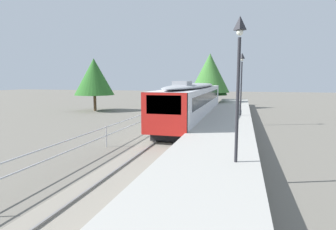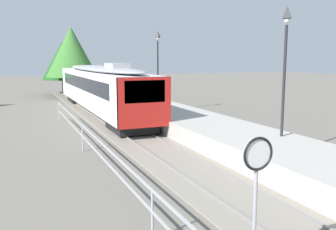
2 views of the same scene
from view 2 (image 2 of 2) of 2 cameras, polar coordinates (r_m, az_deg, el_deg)
ground_plane at (r=18.23m, az=-12.58°, el=-4.67°), size 160.00×160.00×0.00m
track_rails at (r=18.96m, az=-3.61°, el=-3.86°), size 3.20×60.00×0.14m
commuter_train at (r=28.40m, az=-10.46°, el=4.49°), size 2.82×20.84×3.74m
station_platform at (r=20.16m, az=5.13°, el=-1.93°), size 3.90×60.00×0.90m
platform_lamp_mid_platform at (r=16.06m, az=17.67°, el=9.99°), size 0.34×0.34×5.35m
platform_lamp_far_end at (r=28.61m, az=-1.60°, el=9.61°), size 0.34×0.34×5.35m
speed_limit_sign at (r=6.75m, az=13.55°, el=-8.90°), size 0.61×0.10×2.81m
carpark_fence at (r=8.61m, az=-2.43°, el=-13.35°), size 0.06×36.06×1.25m
tree_behind_carpark at (r=45.75m, az=-15.94°, el=8.00°), size 4.90×4.90×6.07m
tree_distant_left at (r=42.05m, az=-14.02°, el=7.88°), size 3.75×3.75×5.74m
tree_distant_centre at (r=41.29m, az=-14.66°, el=9.40°), size 5.46×5.46×7.54m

